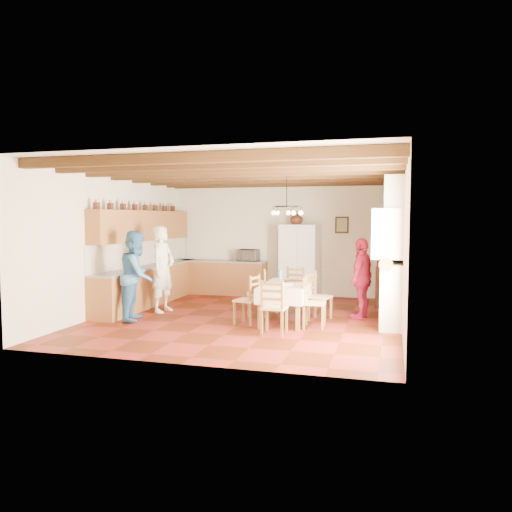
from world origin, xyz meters
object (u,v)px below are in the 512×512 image
Objects in this scene: chair_left_far at (257,293)px; chair_right_far at (320,296)px; chair_end_far at (293,290)px; person_man at (163,269)px; chair_end_near at (274,307)px; person_woman_blue at (137,275)px; chair_right_near at (314,302)px; dining_table at (286,288)px; hutch at (390,260)px; microwave at (248,255)px; chair_left_near at (247,299)px; refrigerator at (300,261)px; person_woman_red at (362,278)px.

chair_left_far is 1.00× the size of chair_right_far.
chair_end_far is 2.84m from person_man.
chair_end_near is 2.97m from person_woman_blue.
chair_right_near is at bearing -167.27° from chair_right_far.
dining_table is 0.97× the size of person_woman_blue.
hutch is 1.19× the size of person_woman_blue.
chair_right_near is at bearing -107.75° from hutch.
microwave is (-3.60, 0.55, -0.01)m from hutch.
chair_right_far reaches higher than dining_table.
chair_end_near is (-0.60, -0.67, 0.00)m from chair_right_near.
chair_left_far and chair_right_far have the same top height.
chair_left_near is 1.00× the size of chair_end_far.
dining_table is at bearing 53.44° from chair_right_near.
dining_table is (0.26, -2.94, -0.27)m from refrigerator.
dining_table is 1.04m from chair_end_far.
person_man is (-2.09, 0.71, 0.45)m from chair_left_near.
chair_left_near is at bearing -40.76° from chair_end_near.
person_woman_red is 3.03× the size of microwave.
microwave is at bearing -32.57° from person_woman_blue.
person_woman_blue is at bearing -7.06° from chair_end_near.
chair_left_near is 2.39m from person_woman_red.
chair_left_far is at bearing -94.57° from refrigerator.
chair_left_near is (-2.62, -2.89, -0.58)m from hutch.
chair_end_near is at bearing -61.83° from microwave.
chair_right_far and chair_end_far have the same top height.
chair_right_near is (1.31, -0.74, 0.00)m from chair_left_far.
chair_right_near is 1.00× the size of chair_right_far.
refrigerator is at bearing 103.90° from chair_end_far.
hutch is at bearing 43.65° from chair_end_far.
refrigerator is 1.94× the size of chair_right_far.
refrigerator is 1.98m from chair_end_far.
refrigerator is 1.94× the size of chair_left_near.
chair_end_far is at bearing -79.63° from refrigerator.
person_woman_red is at bearing -39.17° from chair_right_near.
person_man is (-4.71, -2.18, -0.13)m from hutch.
chair_left_near is 2.26m from person_woman_blue.
person_woman_blue reaches higher than person_woman_red.
chair_left_near is at bearing -68.28° from microwave.
person_woman_blue is 3.84m from microwave.
dining_table is at bearing 130.07° from chair_right_far.
chair_left_far is at bearing -82.13° from person_man.
dining_table is at bearing -48.21° from person_woman_red.
dining_table is at bearing -89.40° from person_man.
person_woman_red reaches higher than chair_left_far.
hutch is at bearing -2.82° from microwave.
chair_end_near is 0.54× the size of person_woman_blue.
person_woman_red reaches higher than microwave.
dining_table is 2.80m from person_man.
chair_right_far is (0.88, -2.62, -0.45)m from refrigerator.
chair_end_near is at bearing 10.41° from chair_left_far.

